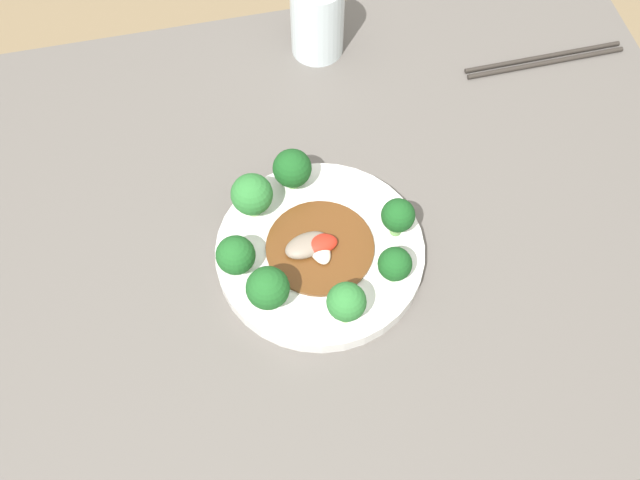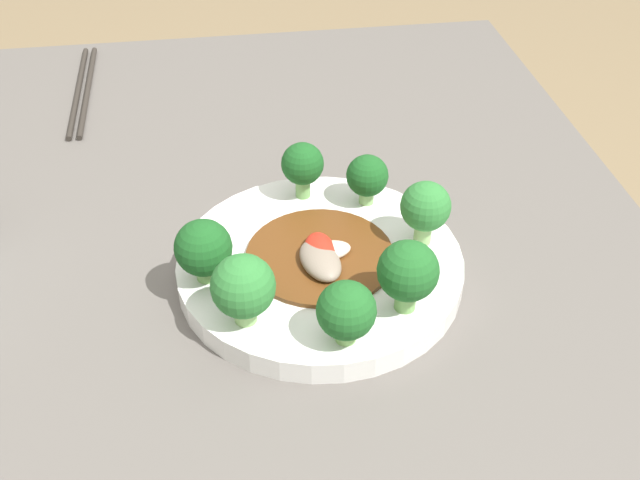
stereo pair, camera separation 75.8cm
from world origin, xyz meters
TOP-DOWN VIEW (x-y plane):
  - plate at (0.05, -0.05)m, footprint 0.26×0.26m
  - broccoli_east at (0.14, -0.05)m, footprint 0.04×0.04m
  - broccoli_south at (0.06, -0.15)m, footprint 0.05×0.05m
  - broccoli_northwest at (-0.02, 0.02)m, footprint 0.05×0.05m
  - broccoli_north at (0.03, 0.05)m, footprint 0.05×0.05m
  - broccoli_west at (-0.06, -0.06)m, footprint 0.05×0.05m
  - broccoli_southeast at (0.12, -0.11)m, footprint 0.04×0.04m
  - broccoli_southwest at (-0.03, -0.11)m, footprint 0.05×0.05m
  - stirfry_center at (0.04, -0.05)m, footprint 0.13×0.13m
  - chopsticks at (0.44, 0.20)m, footprint 0.24×0.02m

SIDE VIEW (x-z plane):
  - chopsticks at x=0.44m, z-range 0.77..0.77m
  - plate at x=0.05m, z-range 0.77..0.79m
  - stirfry_center at x=0.04m, z-range 0.79..0.80m
  - broccoli_southeast at x=0.12m, z-range 0.79..0.85m
  - broccoli_west at x=-0.06m, z-range 0.79..0.85m
  - broccoli_north at x=0.03m, z-range 0.79..0.85m
  - broccoli_northwest at x=-0.02m, z-range 0.79..0.86m
  - broccoli_east at x=0.14m, z-range 0.80..0.85m
  - broccoli_south at x=0.06m, z-range 0.80..0.86m
  - broccoli_southwest at x=-0.03m, z-range 0.79..0.86m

